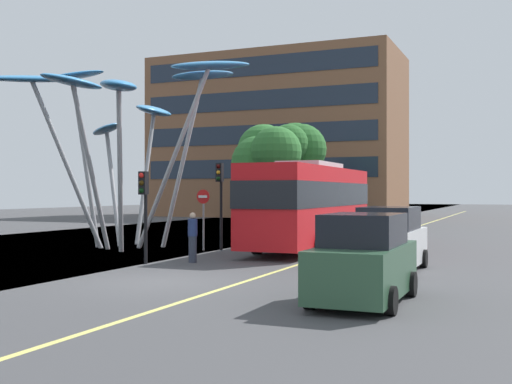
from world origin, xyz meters
TOP-DOWN VIEW (x-y plane):
  - ground at (-0.68, 0.00)m, footprint 120.00×240.00m
  - red_bus at (0.66, 11.52)m, footprint 2.94×11.60m
  - leaf_sculpture at (-7.19, 9.03)m, footprint 10.79×10.69m
  - traffic_light_kerb_near at (-2.81, 3.60)m, footprint 0.28×0.42m
  - traffic_light_kerb_far at (-2.69, 9.31)m, footprint 0.28×0.42m
  - traffic_light_island_mid at (-3.21, 13.97)m, footprint 0.28×0.42m
  - car_parked_near at (5.99, -1.01)m, footprint 1.92×4.06m
  - car_parked_mid at (5.40, 4.97)m, footprint 1.92×4.40m
  - tree_pavement_near at (-7.14, 25.25)m, footprint 5.22×5.43m
  - tree_pavement_far at (-7.21, 30.72)m, footprint 5.52×5.39m
  - pedestrian at (-1.52, 4.73)m, footprint 0.34×0.34m
  - no_entry_sign at (-3.24, 8.82)m, footprint 0.60×0.12m
  - backdrop_building at (-14.40, 46.76)m, footprint 24.96×11.77m

SIDE VIEW (x-z plane):
  - ground at x=-0.68m, z-range -0.10..0.00m
  - pedestrian at x=-1.52m, z-range 0.01..1.78m
  - car_parked_near at x=5.99m, z-range -0.06..1.95m
  - car_parked_mid at x=5.40m, z-range -0.06..1.97m
  - no_entry_sign at x=-3.24m, z-range 0.43..3.04m
  - red_bus at x=0.66m, z-range 0.18..3.97m
  - traffic_light_kerb_near at x=-2.81m, z-range 0.73..3.94m
  - traffic_light_kerb_far at x=-2.69m, z-range 0.84..4.57m
  - traffic_light_island_mid at x=-3.21m, z-range 0.85..4.65m
  - tree_pavement_near at x=-7.14m, z-range 1.11..8.37m
  - tree_pavement_far at x=-7.21m, z-range 1.64..9.50m
  - leaf_sculpture at x=-7.19m, z-range 2.40..10.72m
  - backdrop_building at x=-14.40m, z-range 0.00..16.35m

